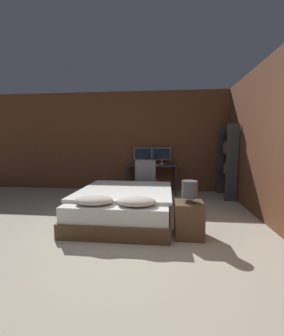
{
  "coord_description": "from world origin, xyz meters",
  "views": [
    {
      "loc": [
        0.47,
        -2.44,
        1.31
      ],
      "look_at": [
        -0.07,
        2.56,
        0.75
      ],
      "focal_mm": 24.0,
      "sensor_mm": 36.0,
      "label": 1
    }
  ],
  "objects_px": {
    "nightstand": "(189,219)",
    "monitor_left": "(143,155)",
    "bed": "(125,204)",
    "desk": "(152,168)",
    "bookshelf": "(228,158)",
    "bedside_lamp": "(190,189)",
    "computer_mouse": "(162,165)",
    "keyboard": "(151,165)",
    "office_chair": "(146,184)",
    "monitor_right": "(162,155)"
  },
  "relations": [
    {
      "from": "bedside_lamp",
      "to": "computer_mouse",
      "type": "distance_m",
      "value": 2.58
    },
    {
      "from": "nightstand",
      "to": "bedside_lamp",
      "type": "height_order",
      "value": "bedside_lamp"
    },
    {
      "from": "keyboard",
      "to": "monitor_left",
      "type": "bearing_deg",
      "value": 124.26
    },
    {
      "from": "bed",
      "to": "office_chair",
      "type": "height_order",
      "value": "office_chair"
    },
    {
      "from": "bookshelf",
      "to": "desk",
      "type": "bearing_deg",
      "value": 169.06
    },
    {
      "from": "office_chair",
      "to": "monitor_right",
      "type": "bearing_deg",
      "value": 70.97
    },
    {
      "from": "office_chair",
      "to": "bookshelf",
      "type": "relative_size",
      "value": 0.54
    },
    {
      "from": "keyboard",
      "to": "office_chair",
      "type": "bearing_deg",
      "value": -97.7
    },
    {
      "from": "monitor_right",
      "to": "keyboard",
      "type": "xyz_separation_m",
      "value": [
        -0.25,
        -0.37,
        -0.24
      ]
    },
    {
      "from": "bedside_lamp",
      "to": "office_chair",
      "type": "distance_m",
      "value": 2.12
    },
    {
      "from": "keyboard",
      "to": "nightstand",
      "type": "bearing_deg",
      "value": -74.65
    },
    {
      "from": "bed",
      "to": "keyboard",
      "type": "height_order",
      "value": "keyboard"
    },
    {
      "from": "bookshelf",
      "to": "nightstand",
      "type": "bearing_deg",
      "value": -115.53
    },
    {
      "from": "nightstand",
      "to": "monitor_right",
      "type": "distance_m",
      "value": 3.05
    },
    {
      "from": "bedside_lamp",
      "to": "monitor_right",
      "type": "bearing_deg",
      "value": 98.68
    },
    {
      "from": "bed",
      "to": "desk",
      "type": "bearing_deg",
      "value": 80.78
    },
    {
      "from": "bedside_lamp",
      "to": "keyboard",
      "type": "height_order",
      "value": "bedside_lamp"
    },
    {
      "from": "bookshelf",
      "to": "bedside_lamp",
      "type": "bearing_deg",
      "value": -115.53
    },
    {
      "from": "office_chair",
      "to": "keyboard",
      "type": "bearing_deg",
      "value": 82.3
    },
    {
      "from": "monitor_right",
      "to": "office_chair",
      "type": "distance_m",
      "value": 1.2
    },
    {
      "from": "monitor_right",
      "to": "computer_mouse",
      "type": "height_order",
      "value": "monitor_right"
    },
    {
      "from": "nightstand",
      "to": "bedside_lamp",
      "type": "distance_m",
      "value": 0.43
    },
    {
      "from": "bookshelf",
      "to": "office_chair",
      "type": "bearing_deg",
      "value": -167.44
    },
    {
      "from": "keyboard",
      "to": "bed",
      "type": "bearing_deg",
      "value": -100.1
    },
    {
      "from": "bedside_lamp",
      "to": "office_chair",
      "type": "bearing_deg",
      "value": 111.8
    },
    {
      "from": "monitor_left",
      "to": "keyboard",
      "type": "bearing_deg",
      "value": -55.74
    },
    {
      "from": "desk",
      "to": "bookshelf",
      "type": "bearing_deg",
      "value": -10.94
    },
    {
      "from": "monitor_right",
      "to": "keyboard",
      "type": "bearing_deg",
      "value": -124.26
    },
    {
      "from": "bookshelf",
      "to": "monitor_left",
      "type": "bearing_deg",
      "value": 165.44
    },
    {
      "from": "monitor_left",
      "to": "monitor_right",
      "type": "distance_m",
      "value": 0.51
    },
    {
      "from": "nightstand",
      "to": "bedside_lamp",
      "type": "xyz_separation_m",
      "value": [
        0.0,
        0.0,
        0.43
      ]
    },
    {
      "from": "keyboard",
      "to": "bookshelf",
      "type": "relative_size",
      "value": 0.21
    },
    {
      "from": "desk",
      "to": "monitor_right",
      "type": "relative_size",
      "value": 2.77
    },
    {
      "from": "nightstand",
      "to": "desk",
      "type": "bearing_deg",
      "value": 104.36
    },
    {
      "from": "bedside_lamp",
      "to": "desk",
      "type": "height_order",
      "value": "bedside_lamp"
    },
    {
      "from": "bedside_lamp",
      "to": "keyboard",
      "type": "xyz_separation_m",
      "value": [
        -0.7,
        2.55,
        0.09
      ]
    },
    {
      "from": "monitor_left",
      "to": "desk",
      "type": "bearing_deg",
      "value": -36.53
    },
    {
      "from": "bedside_lamp",
      "to": "office_chair",
      "type": "xyz_separation_m",
      "value": [
        -0.78,
        1.95,
        -0.29
      ]
    },
    {
      "from": "bedside_lamp",
      "to": "monitor_left",
      "type": "bearing_deg",
      "value": 108.08
    },
    {
      "from": "monitor_right",
      "to": "bookshelf",
      "type": "bearing_deg",
      "value": -18.93
    },
    {
      "from": "bedside_lamp",
      "to": "desk",
      "type": "bearing_deg",
      "value": 104.36
    },
    {
      "from": "bedside_lamp",
      "to": "computer_mouse",
      "type": "xyz_separation_m",
      "value": [
        -0.42,
        2.55,
        0.1
      ]
    },
    {
      "from": "nightstand",
      "to": "monitor_left",
      "type": "bearing_deg",
      "value": 108.08
    },
    {
      "from": "keyboard",
      "to": "computer_mouse",
      "type": "distance_m",
      "value": 0.27
    },
    {
      "from": "monitor_right",
      "to": "keyboard",
      "type": "distance_m",
      "value": 0.51
    },
    {
      "from": "bed",
      "to": "bedside_lamp",
      "type": "height_order",
      "value": "bedside_lamp"
    },
    {
      "from": "desk",
      "to": "office_chair",
      "type": "relative_size",
      "value": 1.41
    },
    {
      "from": "bed",
      "to": "desk",
      "type": "distance_m",
      "value": 2.14
    },
    {
      "from": "monitor_left",
      "to": "bed",
      "type": "bearing_deg",
      "value": -92.12
    },
    {
      "from": "desk",
      "to": "office_chair",
      "type": "bearing_deg",
      "value": -95.89
    }
  ]
}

